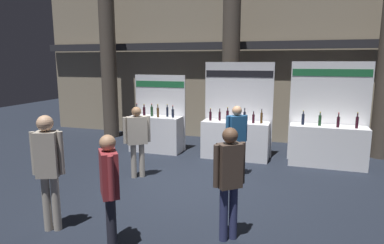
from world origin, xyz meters
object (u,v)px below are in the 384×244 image
at_px(exhibitor_booth_2, 327,141).
at_px(exhibitor_booth_0, 157,131).
at_px(visitor_0, 137,136).
at_px(visitor_3, 48,163).
at_px(visitor_1, 229,175).
at_px(exhibitor_booth_1, 236,135).
at_px(visitor_4, 109,183).
at_px(visitor_2, 236,135).

bearing_deg(exhibitor_booth_2, exhibitor_booth_0, -179.45).
distance_m(exhibitor_booth_2, visitor_0, 4.72).
distance_m(exhibitor_booth_0, visitor_3, 4.84).
height_order(exhibitor_booth_0, visitor_1, exhibitor_booth_0).
relative_size(exhibitor_booth_0, exhibitor_booth_1, 0.86).
relative_size(visitor_0, visitor_3, 0.89).
bearing_deg(visitor_4, visitor_2, 124.39).
distance_m(visitor_2, visitor_3, 4.03).
bearing_deg(visitor_0, visitor_4, -106.95).
height_order(exhibitor_booth_2, visitor_4, exhibitor_booth_2).
distance_m(visitor_0, visitor_3, 2.60).
xyz_separation_m(exhibitor_booth_0, exhibitor_booth_2, (4.64, 0.04, 0.03)).
bearing_deg(visitor_2, exhibitor_booth_1, 61.70).
relative_size(visitor_0, visitor_1, 0.96).
bearing_deg(visitor_3, visitor_2, -145.68).
xyz_separation_m(exhibitor_booth_0, visitor_4, (1.51, -4.99, 0.37)).
distance_m(exhibitor_booth_1, visitor_4, 5.07).
bearing_deg(visitor_2, exhibitor_booth_2, -2.35).
distance_m(exhibitor_booth_1, visitor_2, 1.54).
bearing_deg(exhibitor_booth_1, visitor_1, -80.84).
bearing_deg(visitor_2, visitor_0, 160.19).
xyz_separation_m(exhibitor_booth_2, visitor_4, (-3.13, -5.03, 0.34)).
relative_size(exhibitor_booth_2, visitor_1, 1.54).
height_order(exhibitor_booth_0, visitor_2, exhibitor_booth_0).
distance_m(visitor_0, visitor_4, 2.95).
relative_size(exhibitor_booth_0, visitor_1, 1.31).
xyz_separation_m(exhibitor_booth_0, exhibitor_booth_1, (2.33, 0.00, 0.03)).
relative_size(exhibitor_booth_1, visitor_1, 1.52).
relative_size(exhibitor_booth_1, visitor_2, 1.58).
bearing_deg(visitor_1, visitor_4, 166.35).
height_order(exhibitor_booth_0, visitor_3, exhibitor_booth_0).
xyz_separation_m(exhibitor_booth_1, exhibitor_booth_2, (2.32, 0.04, 0.01)).
bearing_deg(visitor_4, exhibitor_booth_0, 158.66).
bearing_deg(visitor_1, visitor_3, 151.88).
bearing_deg(exhibitor_booth_2, visitor_2, -143.23).
distance_m(exhibitor_booth_2, visitor_2, 2.56).
distance_m(visitor_1, visitor_4, 1.68).
relative_size(exhibitor_booth_2, visitor_3, 1.43).
relative_size(exhibitor_booth_0, visitor_2, 1.35).
height_order(visitor_2, visitor_4, visitor_4).
bearing_deg(exhibitor_booth_1, exhibitor_booth_2, 1.05).
distance_m(visitor_0, visitor_1, 3.22).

